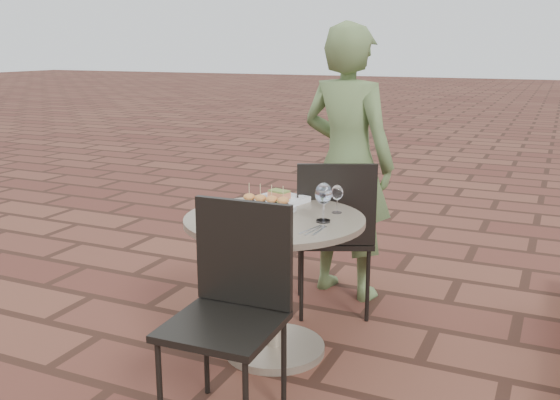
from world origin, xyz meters
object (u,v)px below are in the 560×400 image
at_px(plate_sliders, 266,207).
at_px(chair_near, 233,295).
at_px(diner, 347,163).
at_px(cafe_table, 275,264).
at_px(chair_far, 334,225).
at_px(plate_tuna, 251,226).
at_px(plate_salmon, 279,199).

bearing_deg(plate_sliders, chair_near, -77.10).
bearing_deg(diner, plate_sliders, 94.18).
xyz_separation_m(cafe_table, chair_far, (0.12, 0.57, 0.07)).
height_order(plate_sliders, plate_tuna, plate_sliders).
height_order(chair_far, diner, diner).
relative_size(chair_far, diner, 0.55).
xyz_separation_m(chair_near, diner, (-0.01, 1.51, 0.30)).
distance_m(chair_near, plate_tuna, 0.39).
height_order(chair_near, plate_sliders, chair_near).
xyz_separation_m(cafe_table, chair_near, (0.08, -0.58, 0.07)).
relative_size(chair_far, plate_tuna, 2.44).
relative_size(diner, plate_tuna, 4.45).
relative_size(plate_salmon, plate_sliders, 1.20).
bearing_deg(chair_far, chair_near, 64.12).
relative_size(chair_far, plate_salmon, 3.09).
height_order(diner, plate_sliders, diner).
height_order(cafe_table, plate_tuna, plate_tuna).
distance_m(diner, plate_tuna, 1.19).
distance_m(plate_salmon, plate_sliders, 0.25).
bearing_deg(plate_sliders, cafe_table, -26.59).
bearing_deg(chair_near, chair_far, 86.11).
height_order(cafe_table, diner, diner).
distance_m(chair_far, chair_near, 1.15).
bearing_deg(plate_salmon, diner, 75.58).
bearing_deg(diner, plate_tuna, 98.81).
bearing_deg(diner, cafe_table, 98.16).
height_order(cafe_table, chair_far, chair_far).
distance_m(chair_near, plate_salmon, 0.90).
bearing_deg(chair_near, plate_sliders, 100.91).
xyz_separation_m(plate_salmon, plate_tuna, (0.10, -0.53, -0.00)).
distance_m(cafe_table, plate_sliders, 0.29).
bearing_deg(chair_far, diner, -106.02).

